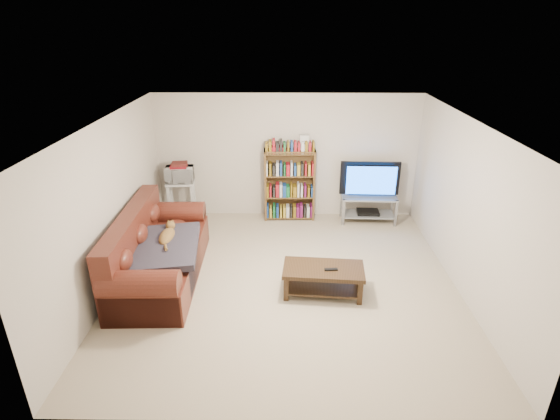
{
  "coord_description": "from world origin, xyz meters",
  "views": [
    {
      "loc": [
        -0.02,
        -5.58,
        3.62
      ],
      "look_at": [
        -0.1,
        0.4,
        1.0
      ],
      "focal_mm": 28.0,
      "sensor_mm": 36.0,
      "label": 1
    }
  ],
  "objects_px": {
    "sofa": "(155,256)",
    "tv_stand": "(368,204)",
    "coffee_table": "(323,275)",
    "bookshelf": "(290,184)"
  },
  "relations": [
    {
      "from": "sofa",
      "to": "tv_stand",
      "type": "bearing_deg",
      "value": 28.31
    },
    {
      "from": "sofa",
      "to": "coffee_table",
      "type": "xyz_separation_m",
      "value": [
        2.5,
        -0.39,
        -0.07
      ]
    },
    {
      "from": "bookshelf",
      "to": "sofa",
      "type": "bearing_deg",
      "value": -134.29
    },
    {
      "from": "sofa",
      "to": "coffee_table",
      "type": "distance_m",
      "value": 2.53
    },
    {
      "from": "tv_stand",
      "to": "sofa",
      "type": "bearing_deg",
      "value": -148.0
    },
    {
      "from": "tv_stand",
      "to": "bookshelf",
      "type": "height_order",
      "value": "bookshelf"
    },
    {
      "from": "sofa",
      "to": "bookshelf",
      "type": "bearing_deg",
      "value": 45.32
    },
    {
      "from": "sofa",
      "to": "bookshelf",
      "type": "height_order",
      "value": "bookshelf"
    },
    {
      "from": "tv_stand",
      "to": "bookshelf",
      "type": "relative_size",
      "value": 0.76
    },
    {
      "from": "coffee_table",
      "to": "tv_stand",
      "type": "bearing_deg",
      "value": 71.32
    }
  ]
}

